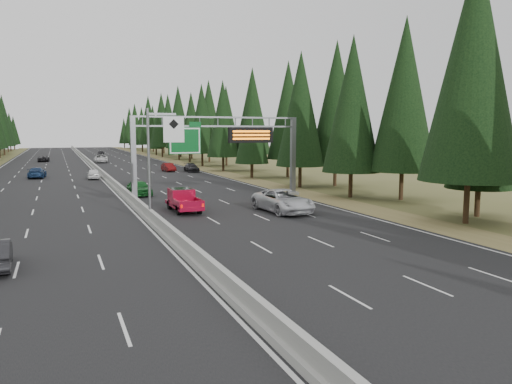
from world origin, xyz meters
The scene contains 16 objects.
road centered at (0.00, 80.00, 0.04)m, with size 32.00×260.00×0.08m, color black.
shoulder_right centered at (17.80, 80.00, 0.03)m, with size 3.60×260.00×0.06m, color olive.
median_barrier centered at (0.00, 80.00, 0.41)m, with size 0.70×260.00×0.85m.
sign_gantry centered at (8.92, 34.88, 5.27)m, with size 16.75×0.98×7.80m.
hov_sign_pole centered at (0.58, 24.97, 4.72)m, with size 2.80×0.50×8.00m.
tree_row_right centered at (22.10, 69.92, 9.26)m, with size 11.78×244.66×18.90m.
silver_minivan centered at (10.55, 25.15, 0.98)m, with size 2.97×6.45×1.79m, color silver.
red_pickup centered at (3.28, 28.82, 1.06)m, with size 1.94×5.43×1.77m.
car_ahead_green centered at (1.53, 40.00, 0.85)m, with size 1.83×4.54×1.55m, color #13541C.
car_ahead_dkred centered at (10.71, 69.53, 0.76)m, with size 1.43×4.10×1.35m, color #5E0D0E.
car_ahead_dkgrey centered at (14.02, 67.59, 0.74)m, with size 1.85×4.54×1.32m, color black.
car_ahead_white centered at (2.59, 98.15, 0.90)m, with size 2.73×5.92×1.65m, color silver.
car_ahead_far centered at (4.67, 124.85, 0.85)m, with size 1.83×4.54×1.55m, color black.
car_onc_blue centered at (-8.67, 64.82, 0.83)m, with size 2.10×5.16×1.50m, color navy.
car_onc_white centered at (-1.50, 60.21, 0.78)m, with size 1.64×4.09×1.39m, color white.
car_onc_far centered at (-8.66, 106.19, 0.74)m, with size 2.18×4.74×1.32m, color black.
Camera 1 is at (-6.04, -10.51, 6.41)m, focal length 35.00 mm.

